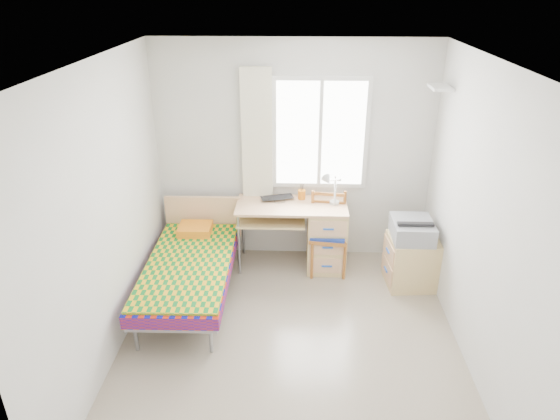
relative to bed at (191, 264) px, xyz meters
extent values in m
plane|color=#BCAD93|center=(1.08, -0.74, -0.40)|extent=(3.50, 3.50, 0.00)
plane|color=white|center=(1.08, -0.74, 2.20)|extent=(3.50, 3.50, 0.00)
plane|color=silver|center=(1.08, 1.01, 0.90)|extent=(3.20, 0.00, 3.20)
plane|color=silver|center=(-0.52, -0.74, 0.90)|extent=(0.00, 3.50, 3.50)
plane|color=silver|center=(2.68, -0.74, 0.90)|extent=(0.00, 3.50, 3.50)
cube|color=white|center=(1.38, 0.99, 1.15)|extent=(1.10, 0.04, 1.30)
cube|color=white|center=(1.38, 0.98, 1.15)|extent=(1.00, 0.02, 1.20)
cube|color=white|center=(1.38, 0.97, 1.15)|extent=(0.04, 0.02, 1.20)
cube|color=#FAF0CF|center=(0.66, 0.94, 1.05)|extent=(0.35, 0.05, 1.70)
cube|color=white|center=(2.57, 0.66, 1.75)|extent=(0.20, 0.32, 0.03)
cube|color=gray|center=(0.00, -0.07, -0.08)|extent=(0.86, 1.87, 0.06)
cube|color=red|center=(0.00, -0.07, 0.00)|extent=(0.90, 1.89, 0.13)
cube|color=gold|center=(0.00, -0.09, 0.07)|extent=(0.88, 1.77, 0.03)
cube|color=tan|center=(0.00, 0.83, 0.16)|extent=(0.90, 0.06, 0.51)
cube|color=#FEAB1C|center=(-0.05, 0.56, 0.13)|extent=(0.38, 0.32, 0.09)
cylinder|color=gray|center=(-0.35, -0.90, -0.25)|extent=(0.04, 0.04, 0.30)
cylinder|color=gray|center=(0.35, 0.76, -0.25)|extent=(0.04, 0.04, 0.30)
cube|color=tan|center=(1.06, 0.69, 0.39)|extent=(1.27, 0.58, 0.03)
cube|color=tan|center=(1.48, 0.69, -0.01)|extent=(0.45, 0.56, 0.77)
cube|color=tan|center=(0.83, 0.69, 0.22)|extent=(0.78, 0.54, 0.02)
cylinder|color=gray|center=(0.47, 0.45, -0.01)|extent=(0.03, 0.03, 0.77)
cylinder|color=gray|center=(0.47, 0.93, -0.01)|extent=(0.03, 0.03, 0.77)
cube|color=brown|center=(1.49, 0.57, 0.07)|extent=(0.46, 0.46, 0.04)
cube|color=navy|center=(1.49, 0.57, 0.10)|extent=(0.44, 0.44, 0.04)
cube|color=brown|center=(1.49, 0.75, 0.36)|extent=(0.37, 0.08, 0.41)
cylinder|color=brown|center=(1.30, 0.38, -0.16)|extent=(0.03, 0.03, 0.46)
cylinder|color=brown|center=(1.68, 0.75, 0.08)|extent=(0.04, 0.04, 0.95)
cube|color=tan|center=(2.42, 0.32, -0.11)|extent=(0.56, 0.52, 0.58)
cube|color=tan|center=(2.15, 0.32, 0.03)|extent=(0.05, 0.43, 0.21)
cube|color=tan|center=(2.15, 0.32, -0.22)|extent=(0.05, 0.43, 0.21)
cube|color=gray|center=(2.38, 0.33, 0.29)|extent=(0.43, 0.50, 0.20)
cube|color=black|center=(2.38, 0.33, 0.39)|extent=(0.34, 0.41, 0.02)
imported|color=black|center=(0.90, 0.78, 0.42)|extent=(0.43, 0.34, 0.03)
cylinder|color=#FEAB1C|center=(1.18, 0.86, 0.46)|extent=(0.10, 0.10, 0.11)
cylinder|color=white|center=(1.56, 0.73, 0.42)|extent=(0.11, 0.11, 0.03)
cylinder|color=white|center=(1.56, 0.73, 0.57)|extent=(0.02, 0.13, 0.29)
cylinder|color=white|center=(1.54, 0.65, 0.73)|extent=(0.14, 0.26, 0.12)
cone|color=white|center=(1.46, 0.55, 0.76)|extent=(0.15, 0.17, 0.14)
imported|color=gray|center=(0.90, 0.71, 0.19)|extent=(0.19, 0.24, 0.02)
camera|label=1|loc=(1.12, -4.52, 2.78)|focal=32.00mm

